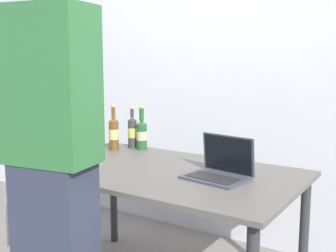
{
  "coord_description": "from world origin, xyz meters",
  "views": [
    {
      "loc": [
        1.28,
        -1.89,
        1.35
      ],
      "look_at": [
        0.04,
        0.0,
        0.99
      ],
      "focal_mm": 44.81,
      "sensor_mm": 36.0,
      "label": 1
    }
  ],
  "objects_px": {
    "beer_bottle_dark": "(114,133)",
    "beer_bottle_brown": "(132,132)",
    "laptop": "(220,169)",
    "person_figure": "(53,159)",
    "beer_bottle_green": "(142,134)"
  },
  "relations": [
    {
      "from": "beer_bottle_brown",
      "to": "person_figure",
      "type": "relative_size",
      "value": 0.16
    },
    {
      "from": "laptop",
      "to": "beer_bottle_green",
      "type": "xyz_separation_m",
      "value": [
        -0.76,
        0.35,
        0.06
      ]
    },
    {
      "from": "beer_bottle_dark",
      "to": "beer_bottle_green",
      "type": "xyz_separation_m",
      "value": [
        0.14,
        0.13,
        -0.01
      ]
    },
    {
      "from": "laptop",
      "to": "beer_bottle_dark",
      "type": "bearing_deg",
      "value": 166.21
    },
    {
      "from": "laptop",
      "to": "beer_bottle_green",
      "type": "bearing_deg",
      "value": 155.52
    },
    {
      "from": "beer_bottle_dark",
      "to": "person_figure",
      "type": "xyz_separation_m",
      "value": [
        0.46,
        -0.94,
        0.07
      ]
    },
    {
      "from": "beer_bottle_dark",
      "to": "person_figure",
      "type": "relative_size",
      "value": 0.17
    },
    {
      "from": "person_figure",
      "to": "beer_bottle_dark",
      "type": "bearing_deg",
      "value": 116.15
    },
    {
      "from": "beer_bottle_green",
      "to": "beer_bottle_brown",
      "type": "xyz_separation_m",
      "value": [
        -0.09,
        0.01,
        0.0
      ]
    },
    {
      "from": "beer_bottle_dark",
      "to": "beer_bottle_green",
      "type": "relative_size",
      "value": 1.04
    },
    {
      "from": "beer_bottle_dark",
      "to": "beer_bottle_brown",
      "type": "bearing_deg",
      "value": 66.68
    },
    {
      "from": "beer_bottle_green",
      "to": "person_figure",
      "type": "xyz_separation_m",
      "value": [
        0.32,
        -1.07,
        0.08
      ]
    },
    {
      "from": "beer_bottle_dark",
      "to": "person_figure",
      "type": "height_order",
      "value": "person_figure"
    },
    {
      "from": "beer_bottle_green",
      "to": "laptop",
      "type": "bearing_deg",
      "value": -24.48
    },
    {
      "from": "laptop",
      "to": "person_figure",
      "type": "xyz_separation_m",
      "value": [
        -0.44,
        -0.72,
        0.14
      ]
    }
  ]
}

